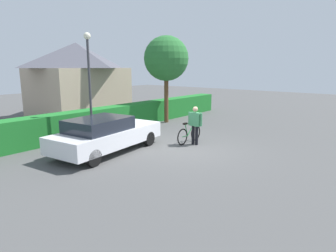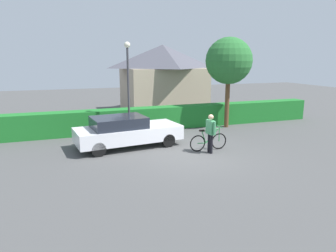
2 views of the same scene
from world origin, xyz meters
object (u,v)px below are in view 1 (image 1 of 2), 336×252
at_px(person_rider, 195,123).
at_px(street_lamp, 89,74).
at_px(parked_car_near, 106,134).
at_px(tree_kerbside, 166,59).
at_px(bicycle, 189,134).

bearing_deg(person_rider, street_lamp, 126.38).
distance_m(parked_car_near, tree_kerbside, 7.14).
bearing_deg(parked_car_near, tree_kerbside, 18.66).
distance_m(parked_car_near, person_rider, 3.66).
distance_m(bicycle, tree_kerbside, 5.81).
xyz_separation_m(parked_car_near, bicycle, (3.15, -1.67, -0.32)).
distance_m(bicycle, street_lamp, 4.84).
distance_m(person_rider, street_lamp, 4.78).
xyz_separation_m(person_rider, street_lamp, (-2.58, 3.50, 1.98)).
height_order(bicycle, street_lamp, street_lamp).
bearing_deg(tree_kerbside, person_rider, -127.20).
relative_size(parked_car_near, street_lamp, 1.03).
relative_size(bicycle, street_lamp, 0.37).
bearing_deg(tree_kerbside, parked_car_near, -161.34).
xyz_separation_m(bicycle, tree_kerbside, (3.01, 3.75, 3.26)).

